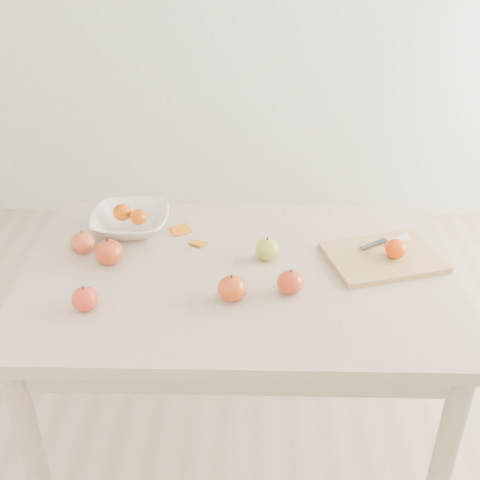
{
  "coord_description": "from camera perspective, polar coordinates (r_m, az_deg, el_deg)",
  "views": [
    {
      "loc": [
        0.03,
        -1.4,
        1.69
      ],
      "look_at": [
        0.0,
        0.05,
        0.82
      ],
      "focal_mm": 45.0,
      "sensor_mm": 36.0,
      "label": 1
    }
  ],
  "objects": [
    {
      "name": "orange_peel_a",
      "position": [
        1.88,
        -5.64,
        0.86
      ],
      "size": [
        0.07,
        0.07,
        0.01
      ],
      "primitive_type": "cube",
      "rotation": [
        0.21,
        0.0,
        0.51
      ],
      "color": "#C7660E",
      "rests_on": "table"
    },
    {
      "name": "bowl_tangerine_near",
      "position": [
        1.9,
        -11.1,
        2.6
      ],
      "size": [
        0.06,
        0.06,
        0.05
      ],
      "primitive_type": "ellipsoid",
      "color": "#D75707",
      "rests_on": "fruit_bowl"
    },
    {
      "name": "apple_red_a",
      "position": [
        1.81,
        -14.69,
        -0.23
      ],
      "size": [
        0.07,
        0.07,
        0.06
      ],
      "primitive_type": "ellipsoid",
      "color": "maroon",
      "rests_on": "table"
    },
    {
      "name": "orange_peel_b",
      "position": [
        1.81,
        -4.0,
        -0.34
      ],
      "size": [
        0.06,
        0.05,
        0.01
      ],
      "primitive_type": "cube",
      "rotation": [
        -0.14,
        0.0,
        -0.54
      ],
      "color": "orange",
      "rests_on": "table"
    },
    {
      "name": "ground",
      "position": [
        2.2,
        -0.03,
        -19.4
      ],
      "size": [
        3.5,
        3.5,
        0.0
      ],
      "primitive_type": "plane",
      "color": "#C6B293",
      "rests_on": "ground"
    },
    {
      "name": "apple_red_b",
      "position": [
        1.74,
        -12.33,
        -1.13
      ],
      "size": [
        0.08,
        0.08,
        0.07
      ],
      "primitive_type": "ellipsoid",
      "color": "maroon",
      "rests_on": "table"
    },
    {
      "name": "board_tangerine",
      "position": [
        1.76,
        14.55,
        -0.79
      ],
      "size": [
        0.06,
        0.06,
        0.05
      ],
      "primitive_type": "ellipsoid",
      "color": "#D94A07",
      "rests_on": "cutting_board"
    },
    {
      "name": "bowl_tangerine_far",
      "position": [
        1.87,
        -9.59,
        2.18
      ],
      "size": [
        0.05,
        0.05,
        0.05
      ],
      "primitive_type": "ellipsoid",
      "color": "#CE4007",
      "rests_on": "fruit_bowl"
    },
    {
      "name": "apple_red_e",
      "position": [
        1.59,
        4.8,
        -4.01
      ],
      "size": [
        0.07,
        0.07,
        0.06
      ],
      "primitive_type": "ellipsoid",
      "color": "#9A040A",
      "rests_on": "table"
    },
    {
      "name": "apple_red_c",
      "position": [
        1.56,
        -0.78,
        -4.61
      ],
      "size": [
        0.08,
        0.08,
        0.07
      ],
      "primitive_type": "ellipsoid",
      "color": "maroon",
      "rests_on": "table"
    },
    {
      "name": "table",
      "position": [
        1.75,
        -0.04,
        -5.61
      ],
      "size": [
        1.2,
        0.8,
        0.75
      ],
      "color": "beige",
      "rests_on": "ground"
    },
    {
      "name": "cutting_board",
      "position": [
        1.78,
        13.4,
        -1.61
      ],
      "size": [
        0.36,
        0.31,
        0.02
      ],
      "primitive_type": "cube",
      "rotation": [
        0.0,
        0.0,
        0.28
      ],
      "color": "tan",
      "rests_on": "table"
    },
    {
      "name": "fruit_bowl",
      "position": [
        1.9,
        -10.34,
        1.73
      ],
      "size": [
        0.24,
        0.24,
        0.06
      ],
      "primitive_type": "imported",
      "color": "white",
      "rests_on": "table"
    },
    {
      "name": "apple_red_d",
      "position": [
        1.58,
        -14.49,
        -5.43
      ],
      "size": [
        0.07,
        0.07,
        0.06
      ],
      "primitive_type": "ellipsoid",
      "color": "#A20B12",
      "rests_on": "table"
    },
    {
      "name": "paring_knife",
      "position": [
        1.84,
        14.49,
        -0.02
      ],
      "size": [
        0.16,
        0.09,
        0.01
      ],
      "color": "silver",
      "rests_on": "cutting_board"
    },
    {
      "name": "apple_green",
      "position": [
        1.73,
        2.59,
        -0.87
      ],
      "size": [
        0.07,
        0.07,
        0.06
      ],
      "primitive_type": "ellipsoid",
      "color": "olive",
      "rests_on": "table"
    }
  ]
}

